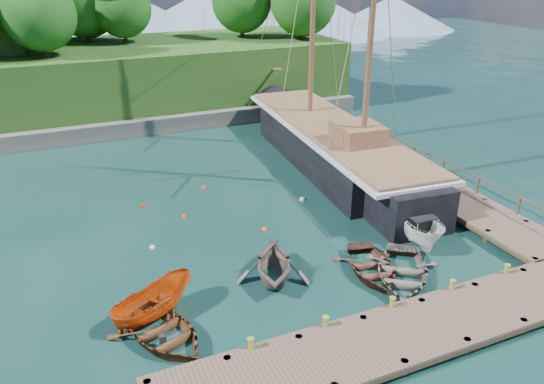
% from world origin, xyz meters
% --- Properties ---
extents(ground, '(160.00, 160.00, 0.00)m').
position_xyz_m(ground, '(0.00, 0.00, 0.00)').
color(ground, '#15312B').
rests_on(ground, ground).
extents(dock_near, '(20.00, 3.20, 1.10)m').
position_xyz_m(dock_near, '(2.00, -6.50, 0.43)').
color(dock_near, brown).
rests_on(dock_near, ground).
extents(dock_east, '(3.20, 24.00, 1.10)m').
position_xyz_m(dock_east, '(11.50, 7.00, 0.43)').
color(dock_east, brown).
rests_on(dock_east, ground).
extents(bollard_0, '(0.26, 0.26, 0.45)m').
position_xyz_m(bollard_0, '(-4.00, -5.10, 0.00)').
color(bollard_0, olive).
rests_on(bollard_0, ground).
extents(bollard_1, '(0.26, 0.26, 0.45)m').
position_xyz_m(bollard_1, '(-1.00, -5.10, 0.00)').
color(bollard_1, olive).
rests_on(bollard_1, ground).
extents(bollard_2, '(0.26, 0.26, 0.45)m').
position_xyz_m(bollard_2, '(2.00, -5.10, 0.00)').
color(bollard_2, olive).
rests_on(bollard_2, ground).
extents(bollard_3, '(0.26, 0.26, 0.45)m').
position_xyz_m(bollard_3, '(5.00, -5.10, 0.00)').
color(bollard_3, olive).
rests_on(bollard_3, ground).
extents(bollard_4, '(0.26, 0.26, 0.45)m').
position_xyz_m(bollard_4, '(8.00, -5.10, 0.00)').
color(bollard_4, olive).
rests_on(bollard_4, ground).
extents(rowboat_0, '(4.51, 5.23, 0.91)m').
position_xyz_m(rowboat_0, '(-6.63, -2.63, 0.00)').
color(rowboat_0, '#51311A').
rests_on(rowboat_0, ground).
extents(rowboat_1, '(4.54, 4.83, 2.03)m').
position_xyz_m(rowboat_1, '(-1.13, -0.59, 0.00)').
color(rowboat_1, '#6B6156').
rests_on(rowboat_1, ground).
extents(rowboat_2, '(3.90, 4.75, 0.86)m').
position_xyz_m(rowboat_2, '(3.17, -1.91, 0.00)').
color(rowboat_2, brown).
rests_on(rowboat_2, ground).
extents(rowboat_3, '(5.56, 5.84, 0.98)m').
position_xyz_m(rowboat_3, '(4.09, -2.94, 0.00)').
color(rowboat_3, '#696155').
rests_on(rowboat_3, ground).
extents(motorboat_orange, '(4.10, 3.06, 1.49)m').
position_xyz_m(motorboat_orange, '(-6.62, -1.14, 0.00)').
color(motorboat_orange, '#C2450B').
rests_on(motorboat_orange, ground).
extents(cabin_boat_white, '(2.91, 4.93, 1.79)m').
position_xyz_m(cabin_boat_white, '(7.00, -0.22, 0.00)').
color(cabin_boat_white, silver).
rests_on(cabin_boat_white, ground).
extents(schooner, '(6.91, 28.61, 21.15)m').
position_xyz_m(schooner, '(8.29, 10.69, 1.17)').
color(schooner, black).
rests_on(schooner, ground).
extents(mooring_buoy_0, '(0.29, 0.29, 0.29)m').
position_xyz_m(mooring_buoy_0, '(-5.54, 4.34, 0.00)').
color(mooring_buoy_0, silver).
rests_on(mooring_buoy_0, ground).
extents(mooring_buoy_1, '(0.34, 0.34, 0.34)m').
position_xyz_m(mooring_buoy_1, '(-3.18, 6.99, 0.00)').
color(mooring_buoy_1, '#D84702').
rests_on(mooring_buoy_1, ground).
extents(mooring_buoy_2, '(0.30, 0.30, 0.30)m').
position_xyz_m(mooring_buoy_2, '(0.31, 3.82, 0.00)').
color(mooring_buoy_2, '#D35E16').
rests_on(mooring_buoy_2, ground).
extents(mooring_buoy_3, '(0.35, 0.35, 0.35)m').
position_xyz_m(mooring_buoy_3, '(3.82, 6.36, 0.00)').
color(mooring_buoy_3, silver).
rests_on(mooring_buoy_3, ground).
extents(mooring_buoy_4, '(0.28, 0.28, 0.28)m').
position_xyz_m(mooring_buoy_4, '(-5.00, 9.25, 0.00)').
color(mooring_buoy_4, red).
rests_on(mooring_buoy_4, ground).
extents(mooring_buoy_5, '(0.31, 0.31, 0.31)m').
position_xyz_m(mooring_buoy_5, '(-1.04, 10.36, 0.00)').
color(mooring_buoy_5, red).
rests_on(mooring_buoy_5, ground).
extents(distant_ridge, '(117.00, 40.00, 10.00)m').
position_xyz_m(distant_ridge, '(4.30, 70.00, 4.35)').
color(distant_ridge, '#728CA5').
rests_on(distant_ridge, ground).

